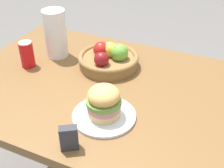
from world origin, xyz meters
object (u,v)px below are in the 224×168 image
at_px(paper_towel_roll, 55,34).
at_px(napkin_holder, 69,138).
at_px(plate, 104,116).
at_px(fruit_basket, 109,58).
at_px(sandwich, 104,101).
at_px(soda_can, 28,54).

height_order(paper_towel_roll, napkin_holder, paper_towel_roll).
relative_size(plate, fruit_basket, 0.83).
xyz_separation_m(sandwich, paper_towel_roll, (-0.43, 0.34, 0.05)).
xyz_separation_m(sandwich, soda_can, (-0.50, 0.20, -0.01)).
xyz_separation_m(plate, paper_towel_roll, (-0.43, 0.34, 0.11)).
distance_m(plate, fruit_basket, 0.38).
distance_m(sandwich, paper_towel_roll, 0.55).
relative_size(plate, paper_towel_roll, 1.00).
distance_m(plate, sandwich, 0.07).
height_order(fruit_basket, napkin_holder, fruit_basket).
height_order(soda_can, paper_towel_roll, paper_towel_roll).
bearing_deg(soda_can, napkin_holder, -39.67).
height_order(sandwich, paper_towel_roll, paper_towel_roll).
height_order(sandwich, soda_can, sandwich).
bearing_deg(paper_towel_roll, plate, -38.41).
relative_size(soda_can, paper_towel_roll, 0.53).
distance_m(soda_can, paper_towel_roll, 0.17).
xyz_separation_m(plate, fruit_basket, (-0.14, 0.35, 0.04)).
bearing_deg(fruit_basket, paper_towel_roll, -178.70).
bearing_deg(plate, paper_towel_roll, 141.59).
xyz_separation_m(soda_can, fruit_basket, (0.35, 0.15, -0.02)).
bearing_deg(sandwich, napkin_holder, -100.32).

